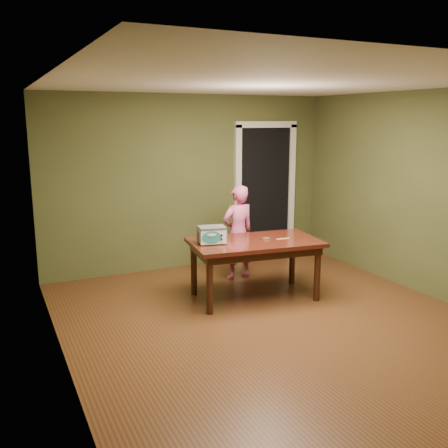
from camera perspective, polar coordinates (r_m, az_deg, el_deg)
name	(u,v)px	position (r m, az deg, el deg)	size (l,w,h in m)	color
floor	(274,322)	(5.73, 5.74, -11.09)	(5.00, 5.00, 0.00)	brown
room_shell	(277,170)	(5.31, 6.13, 6.14)	(4.52, 5.02, 2.61)	#50532C
doorway	(256,190)	(8.42, 3.67, 3.84)	(1.10, 0.66, 2.25)	black
dining_table	(255,248)	(6.26, 3.54, -2.77)	(1.70, 1.09, 0.75)	#34150B
toy_oven	(212,234)	(6.05, -1.39, -1.18)	(0.38, 0.29, 0.21)	#4C4F54
baking_pan	(266,239)	(6.29, 4.87, -1.67)	(0.10, 0.10, 0.02)	silver
spatula	(283,239)	(6.34, 6.76, -1.68)	(0.18, 0.03, 0.01)	#D8B85E
child	(238,232)	(7.02, 1.61, -0.97)	(0.49, 0.32, 1.34)	#CE548A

